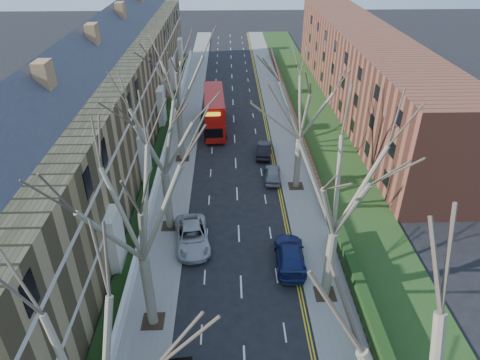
{
  "coord_description": "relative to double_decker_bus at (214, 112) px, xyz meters",
  "views": [
    {
      "loc": [
        -0.73,
        -12.81,
        21.89
      ],
      "look_at": [
        0.2,
        18.25,
        3.17
      ],
      "focal_mm": 32.0,
      "sensor_mm": 36.0,
      "label": 1
    }
  ],
  "objects": [
    {
      "name": "car_right_far",
      "position": [
        5.55,
        -7.36,
        -1.42
      ],
      "size": [
        2.02,
        4.44,
        1.41
      ],
      "primitive_type": "imported",
      "rotation": [
        0.0,
        0.0,
        3.02
      ],
      "color": "black",
      "rests_on": "ground"
    },
    {
      "name": "tree_right_far",
      "position": [
        8.09,
        -14.09,
        7.12
      ],
      "size": [
        10.15,
        10.15,
        14.22
      ],
      "color": "brown",
      "rests_on": "ground"
    },
    {
      "name": "pavement_left",
      "position": [
        -3.61,
        2.91,
        -2.06
      ],
      "size": [
        3.0,
        102.0,
        0.12
      ],
      "primitive_type": "cube",
      "color": "slate",
      "rests_on": "ground"
    },
    {
      "name": "pavement_right",
      "position": [
        8.39,
        2.91,
        -2.06
      ],
      "size": [
        3.0,
        102.0,
        0.12
      ],
      "primitive_type": "cube",
      "color": "slate",
      "rests_on": "ground"
    },
    {
      "name": "car_left_far",
      "position": [
        -1.31,
        -22.34,
        -1.35
      ],
      "size": [
        3.29,
        5.83,
        1.54
      ],
      "primitive_type": "imported",
      "rotation": [
        0.0,
        0.0,
        0.14
      ],
      "color": "#A8A9AE",
      "rests_on": "ground"
    },
    {
      "name": "tree_right_mid",
      "position": [
        8.09,
        -28.09,
        7.43
      ],
      "size": [
        10.5,
        10.5,
        14.71
      ],
      "color": "brown",
      "rests_on": "ground"
    },
    {
      "name": "grass_verge_right",
      "position": [
        12.89,
        2.91,
        -1.97
      ],
      "size": [
        6.0,
        102.0,
        0.06
      ],
      "color": "#203D16",
      "rests_on": "ground"
    },
    {
      "name": "front_wall_left",
      "position": [
        -5.26,
        -5.09,
        -1.5
      ],
      "size": [
        0.3,
        78.0,
        1.0
      ],
      "color": "white",
      "rests_on": "ground"
    },
    {
      "name": "terrace_left",
      "position": [
        -11.26,
        -5.09,
        3.41
      ],
      "size": [
        9.7,
        78.0,
        13.6
      ],
      "color": "olive",
      "rests_on": "ground"
    },
    {
      "name": "car_right_mid",
      "position": [
        5.96,
        -12.61,
        -1.45
      ],
      "size": [
        1.9,
        4.04,
        1.34
      ],
      "primitive_type": "imported",
      "rotation": [
        0.0,
        0.0,
        3.06
      ],
      "color": "gray",
      "rests_on": "ground"
    },
    {
      "name": "double_decker_bus",
      "position": [
        0.0,
        0.0,
        0.0
      ],
      "size": [
        3.0,
        10.39,
        4.33
      ],
      "rotation": [
        0.0,
        0.0,
        3.19
      ],
      "color": "#A80F0C",
      "rests_on": "ground"
    },
    {
      "name": "tree_left_dist",
      "position": [
        -3.31,
        -8.09,
        7.44
      ],
      "size": [
        10.5,
        10.5,
        14.71
      ],
      "color": "brown",
      "rests_on": "ground"
    },
    {
      "name": "tree_left_mid",
      "position": [
        -3.31,
        -30.09,
        7.43
      ],
      "size": [
        10.5,
        10.5,
        14.71
      ],
      "color": "brown",
      "rests_on": "ground"
    },
    {
      "name": "flats_right",
      "position": [
        19.85,
        6.91,
        2.86
      ],
      "size": [
        13.97,
        54.0,
        10.0
      ],
      "color": "brown",
      "rests_on": "ground"
    },
    {
      "name": "tree_left_far",
      "position": [
        -3.31,
        -20.09,
        7.12
      ],
      "size": [
        10.15,
        10.15,
        14.22
      ],
      "color": "brown",
      "rests_on": "ground"
    },
    {
      "name": "car_right_near",
      "position": [
        6.09,
        -24.76,
        -1.35
      ],
      "size": [
        2.38,
        5.39,
        1.54
      ],
      "primitive_type": "imported",
      "rotation": [
        0.0,
        0.0,
        3.1
      ],
      "color": "navy",
      "rests_on": "ground"
    }
  ]
}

